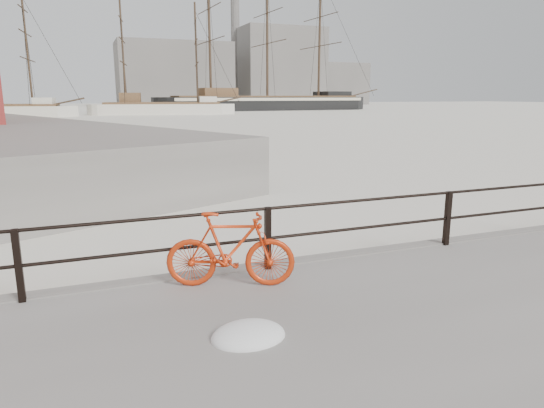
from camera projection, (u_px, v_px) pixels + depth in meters
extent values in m
plane|color=white|center=(438.00, 260.00, 9.14)|extent=(400.00, 400.00, 0.00)
imported|color=red|center=(230.00, 250.00, 6.87)|extent=(1.81, 0.89, 1.10)
ellipsoid|color=white|center=(248.00, 324.00, 5.48)|extent=(0.87, 0.68, 0.31)
cube|color=gray|center=(174.00, 75.00, 141.62)|extent=(32.00, 18.00, 18.00)
cube|color=gray|center=(279.00, 67.00, 157.84)|extent=(26.00, 20.00, 24.00)
cube|color=gray|center=(333.00, 84.00, 171.58)|extent=(20.00, 16.00, 14.00)
cylinder|color=gray|center=(235.00, 35.00, 155.62)|extent=(2.80, 2.80, 44.00)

